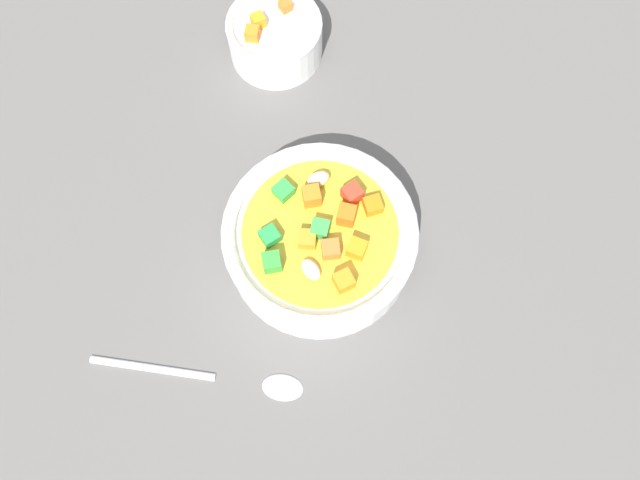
{
  "coord_description": "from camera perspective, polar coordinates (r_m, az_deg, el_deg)",
  "views": [
    {
      "loc": [
        -4.13,
        19.51,
        57.55
      ],
      "look_at": [
        0.0,
        0.0,
        2.73
      ],
      "focal_mm": 36.0,
      "sensor_mm": 36.0,
      "label": 1
    }
  ],
  "objects": [
    {
      "name": "soup_bowl_main",
      "position": [
        0.58,
        0.0,
        0.1
      ],
      "size": [
        17.47,
        17.47,
        6.77
      ],
      "color": "white",
      "rests_on": "ground_plane"
    },
    {
      "name": "spoon",
      "position": [
        0.58,
        -8.21,
        -12.12
      ],
      "size": [
        19.28,
        2.74,
        0.92
      ],
      "rotation": [
        0.0,
        0.0,
        3.21
      ],
      "color": "silver",
      "rests_on": "ground_plane"
    },
    {
      "name": "ground_plane",
      "position": [
        0.62,
        -0.0,
        -1.18
      ],
      "size": [
        140.0,
        140.0,
        2.0
      ],
      "primitive_type": "cube",
      "color": "#565451"
    },
    {
      "name": "side_bowl_small",
      "position": [
        0.7,
        -4.02,
        17.6
      ],
      "size": [
        9.83,
        9.83,
        5.65
      ],
      "color": "white",
      "rests_on": "ground_plane"
    }
  ]
}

